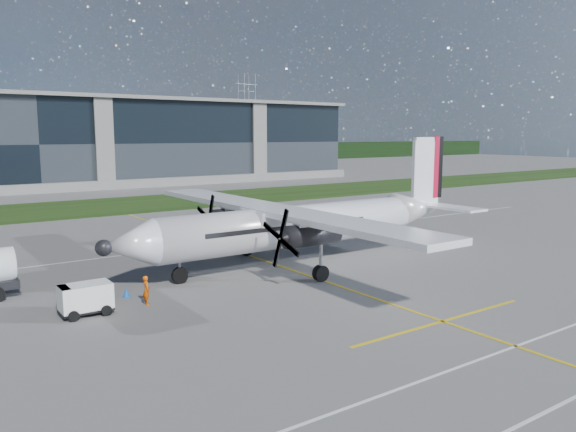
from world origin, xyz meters
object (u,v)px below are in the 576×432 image
object	(u,v)px
baggage_tug	(86,299)
safety_cone_nose_port	(126,292)
ground_crew_person	(146,288)
safety_cone_fwd	(74,293)
turboprop_aircraft	(305,201)
safety_cone_stbdwing	(181,233)
pylon_east	(247,117)
safety_cone_nose_stbd	(105,285)
safety_cone_tail	(422,239)

from	to	relation	value
baggage_tug	safety_cone_nose_port	bearing A→B (deg)	35.37
ground_crew_person	safety_cone_fwd	world-z (taller)	ground_crew_person
turboprop_aircraft	safety_cone_stbdwing	bearing A→B (deg)	100.34
pylon_east	ground_crew_person	xyz separation A→B (m)	(-92.91, -144.97, -14.09)
pylon_east	safety_cone_stbdwing	size ratio (longest dim) A/B	60.00
safety_cone_stbdwing	pylon_east	bearing A→B (deg)	56.88
safety_cone_stbdwing	ground_crew_person	bearing A→B (deg)	-119.23
ground_crew_person	safety_cone_stbdwing	bearing A→B (deg)	-20.27
pylon_east	safety_cone_nose_port	world-z (taller)	pylon_east
safety_cone_nose_port	safety_cone_fwd	bearing A→B (deg)	147.47
ground_crew_person	safety_cone_stbdwing	size ratio (longest dim) A/B	3.65
safety_cone_fwd	safety_cone_nose_stbd	distance (m)	2.07
safety_cone_stbdwing	safety_cone_nose_stbd	world-z (taller)	same
safety_cone_nose_stbd	turboprop_aircraft	bearing A→B (deg)	-5.46
ground_crew_person	safety_cone_tail	xyz separation A→B (m)	(25.72, 3.50, -0.66)
pylon_east	safety_cone_tail	size ratio (longest dim) A/B	60.00
pylon_east	safety_cone_stbdwing	distance (m)	152.25
safety_cone_stbdwing	safety_cone_nose_port	size ratio (longest dim) A/B	1.00
safety_cone_fwd	safety_cone_tail	bearing A→B (deg)	-0.23
ground_crew_person	safety_cone_nose_stbd	bearing A→B (deg)	20.94
safety_cone_fwd	safety_cone_nose_stbd	bearing A→B (deg)	19.59
baggage_tug	pylon_east	bearing A→B (deg)	56.45
pylon_east	safety_cone_fwd	bearing A→B (deg)	-124.12
baggage_tug	safety_cone_stbdwing	bearing A→B (deg)	53.53
ground_crew_person	safety_cone_nose_port	bearing A→B (deg)	20.40
baggage_tug	safety_cone_stbdwing	xyz separation A→B (m)	(13.28, 17.97, -0.55)
turboprop_aircraft	ground_crew_person	bearing A→B (deg)	-166.89
baggage_tug	safety_cone_stbdwing	world-z (taller)	baggage_tug
safety_cone_nose_port	safety_cone_nose_stbd	world-z (taller)	same
turboprop_aircraft	safety_cone_nose_port	size ratio (longest dim) A/B	59.59
safety_cone_stbdwing	safety_cone_nose_port	world-z (taller)	same
turboprop_aircraft	safety_cone_fwd	xyz separation A→B (m)	(-15.72, 0.62, -4.22)
pylon_east	safety_cone_tail	world-z (taller)	pylon_east
baggage_tug	safety_cone_tail	xyz separation A→B (m)	(28.89, 3.40, -0.55)
ground_crew_person	baggage_tug	bearing A→B (deg)	97.20
safety_cone_nose_port	turboprop_aircraft	bearing A→B (deg)	4.05
ground_crew_person	safety_cone_nose_port	size ratio (longest dim) A/B	3.65
ground_crew_person	safety_cone_nose_port	distance (m)	2.20
baggage_tug	safety_cone_fwd	bearing A→B (deg)	84.98
pylon_east	safety_cone_nose_stbd	bearing A→B (deg)	-123.71
baggage_tug	ground_crew_person	distance (m)	3.18
safety_cone_stbdwing	baggage_tug	bearing A→B (deg)	-126.47
baggage_tug	safety_cone_tail	world-z (taller)	baggage_tug
safety_cone_stbdwing	safety_cone_tail	bearing A→B (deg)	-43.02
pylon_east	turboprop_aircraft	distance (m)	163.33
safety_cone_nose_port	safety_cone_stbdwing	bearing A→B (deg)	56.68
ground_crew_person	safety_cone_stbdwing	world-z (taller)	ground_crew_person
pylon_east	ground_crew_person	bearing A→B (deg)	-122.66
pylon_east	safety_cone_nose_stbd	world-z (taller)	pylon_east
turboprop_aircraft	safety_cone_nose_stbd	bearing A→B (deg)	174.54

